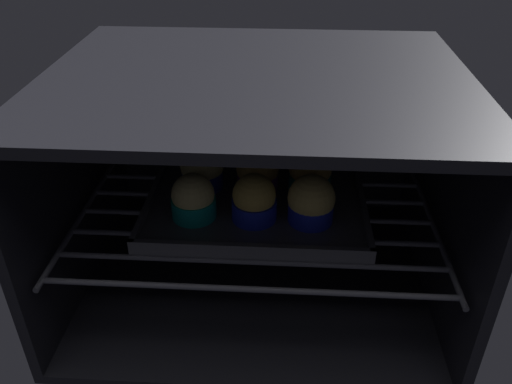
{
  "coord_description": "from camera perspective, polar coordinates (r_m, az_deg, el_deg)",
  "views": [
    {
      "loc": [
        4.16,
        -46.58,
        59.51
      ],
      "look_at": [
        0.0,
        20.99,
        17.05
      ],
      "focal_mm": 36.45,
      "sensor_mm": 36.0,
      "label": 1
    }
  ],
  "objects": [
    {
      "name": "muffin_row1_col1",
      "position": [
        0.83,
        0.25,
        2.37
      ],
      "size": [
        6.95,
        6.95,
        7.14
      ],
      "color": "#7A238C",
      "rests_on": "baking_tray"
    },
    {
      "name": "muffin_row1_col0",
      "position": [
        0.84,
        -5.93,
        2.68
      ],
      "size": [
        7.07,
        7.07,
        7.82
      ],
      "color": "#1928B7",
      "rests_on": "baking_tray"
    },
    {
      "name": "oven_cavity",
      "position": [
        0.84,
        0.22,
        1.86
      ],
      "size": [
        59.0,
        47.0,
        37.0
      ],
      "color": "black",
      "rests_on": "ground"
    },
    {
      "name": "baking_tray",
      "position": [
        0.81,
        0.0,
        -1.41
      ],
      "size": [
        33.69,
        25.12,
        2.2
      ],
      "color": "#4C4C51",
      "rests_on": "oven_rack"
    },
    {
      "name": "muffin_row0_col1",
      "position": [
        0.76,
        -0.49,
        -0.87
      ],
      "size": [
        6.64,
        6.64,
        7.25
      ],
      "color": "#1928B7",
      "rests_on": "baking_tray"
    },
    {
      "name": "muffin_row0_col2",
      "position": [
        0.76,
        6.07,
        -1.06
      ],
      "size": [
        6.94,
        6.94,
        7.35
      ],
      "color": "#1928B7",
      "rests_on": "baking_tray"
    },
    {
      "name": "oven_rack",
      "position": [
        0.83,
        0.04,
        -1.66
      ],
      "size": [
        54.8,
        42.0,
        0.8
      ],
      "color": "#51515B",
      "rests_on": "oven_cavity"
    },
    {
      "name": "muffin_row0_col0",
      "position": [
        0.77,
        -6.9,
        -0.76
      ],
      "size": [
        6.64,
        6.64,
        6.95
      ],
      "color": "#0C8C84",
      "rests_on": "baking_tray"
    },
    {
      "name": "muffin_row1_col2",
      "position": [
        0.82,
        5.97,
        2.32
      ],
      "size": [
        6.96,
        6.96,
        7.96
      ],
      "color": "#0C8C84",
      "rests_on": "baking_tray"
    }
  ]
}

